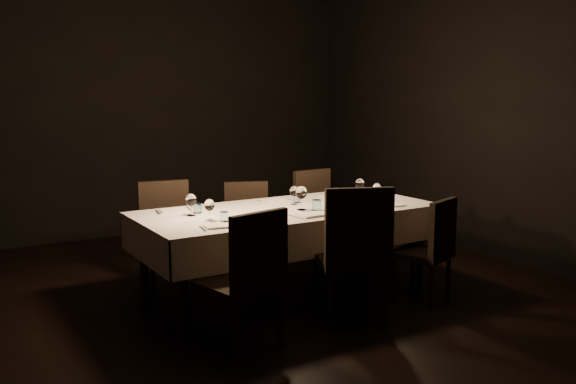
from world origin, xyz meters
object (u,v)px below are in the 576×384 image
dining_table (288,217)px  chair_near_right (431,244)px  chair_far_right (319,212)px  chair_far_left (167,229)px  chair_far_center (248,223)px  chair_near_left (248,274)px  chair_near_center (354,249)px

dining_table → chair_near_right: chair_near_right is taller
dining_table → chair_far_right: (0.83, 0.76, -0.17)m
dining_table → chair_near_right: size_ratio=2.91×
chair_far_left → chair_far_center: bearing=6.7°
chair_far_left → chair_far_center: chair_far_left is taller
chair_far_center → dining_table: bearing=-71.0°
dining_table → chair_near_left: size_ratio=2.60×
chair_near_left → chair_far_left: 1.64m
chair_far_left → chair_far_right: 1.61m
chair_near_center → chair_near_left: bearing=24.1°
chair_near_left → chair_far_left: (0.05, 1.64, -0.01)m
dining_table → chair_far_left: chair_far_left is taller
chair_near_left → chair_far_center: chair_near_left is taller
chair_near_center → chair_near_right: (0.86, 0.07, -0.09)m
chair_near_left → chair_near_center: chair_near_center is taller
chair_near_left → chair_far_right: (1.66, 1.60, -0.01)m
chair_near_left → chair_far_left: size_ratio=1.03×
chair_near_left → chair_near_right: bearing=170.8°
dining_table → chair_near_left: 1.19m
chair_near_right → chair_far_center: (-0.93, 1.50, 0.01)m
chair_far_left → chair_near_center: bearing=-53.0°
chair_near_center → chair_far_left: 1.82m
chair_near_left → chair_near_center: (0.91, 0.04, 0.04)m
chair_near_center → chair_far_center: chair_near_center is taller
chair_near_left → chair_near_right: 1.77m
chair_far_left → chair_far_right: bearing=7.2°
chair_near_right → chair_near_center: bearing=-14.6°
chair_far_left → chair_far_center: (0.80, -0.03, -0.03)m
chair_near_center → chair_far_left: chair_near_center is taller
chair_near_right → chair_near_left: bearing=-15.6°
chair_far_left → dining_table: bearing=-37.0°
dining_table → chair_near_left: bearing=-134.4°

